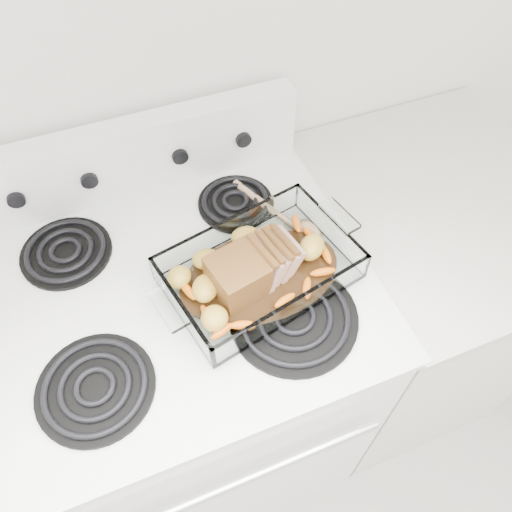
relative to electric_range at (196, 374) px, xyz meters
name	(u,v)px	position (x,y,z in m)	size (l,w,h in m)	color
electric_range	(196,374)	(0.00, 0.00, 0.00)	(0.78, 0.70, 1.12)	white
counter_right	(403,301)	(0.66, 0.00, -0.02)	(0.58, 0.68, 0.93)	silver
baking_dish	(260,272)	(0.16, -0.05, 0.48)	(0.36, 0.24, 0.07)	white
pork_roast	(247,268)	(0.14, -0.05, 0.51)	(0.18, 0.10, 0.08)	brown
roast_vegetables	(252,258)	(0.16, -0.02, 0.49)	(0.33, 0.18, 0.04)	#F66500
wooden_spoon	(290,221)	(0.28, 0.06, 0.46)	(0.13, 0.24, 0.02)	tan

